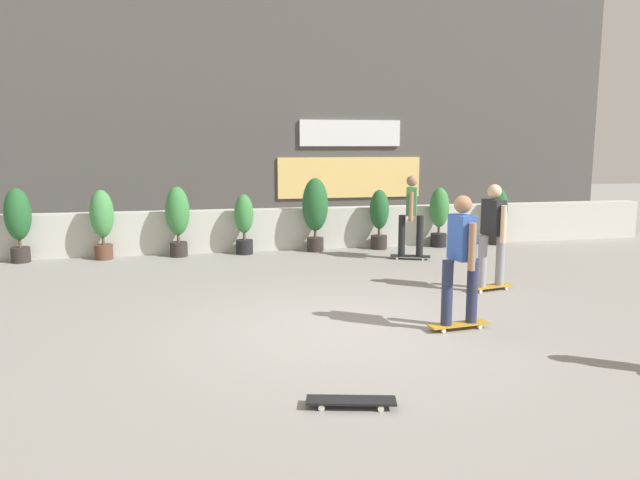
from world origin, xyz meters
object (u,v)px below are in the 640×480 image
object	(u,v)px
potted_plant_4	(315,209)
skater_mid_plaza	(411,213)
potted_plant_0	(18,220)
potted_plant_1	(102,220)
potted_plant_2	(178,216)
skater_by_wall_left	(461,256)
potted_plant_5	(379,216)
skateboard_near_camera	(351,401)
skater_far_left	(493,232)
potted_plant_3	(244,221)
potted_plant_6	(439,214)
potted_plant_7	(498,214)

from	to	relation	value
potted_plant_4	skater_mid_plaza	world-z (taller)	skater_mid_plaza
potted_plant_0	potted_plant_1	distance (m)	1.56
potted_plant_2	skater_by_wall_left	world-z (taller)	skater_by_wall_left
potted_plant_1	potted_plant_2	xyz separation A→B (m)	(1.48, 0.00, 0.03)
potted_plant_5	skater_by_wall_left	world-z (taller)	skater_by_wall_left
potted_plant_1	potted_plant_4	world-z (taller)	potted_plant_4
potted_plant_0	skateboard_near_camera	distance (m)	9.17
skater_far_left	skateboard_near_camera	bearing A→B (deg)	-131.38
potted_plant_5	skateboard_near_camera	size ratio (longest dim) A/B	1.60
potted_plant_1	skateboard_near_camera	xyz separation A→B (m)	(3.06, -7.87, -0.74)
potted_plant_4	potted_plant_5	distance (m)	1.46
potted_plant_0	skater_far_left	bearing A→B (deg)	-27.35
skater_by_wall_left	skateboard_near_camera	bearing A→B (deg)	-134.73
skater_far_left	potted_plant_0	bearing A→B (deg)	152.65
potted_plant_5	skater_far_left	bearing A→B (deg)	-82.34
skater_mid_plaza	potted_plant_3	bearing A→B (deg)	157.74
potted_plant_3	potted_plant_6	world-z (taller)	potted_plant_6
potted_plant_4	skater_by_wall_left	bearing A→B (deg)	-84.06
potted_plant_0	potted_plant_5	xyz separation A→B (m)	(7.39, -0.00, -0.12)
potted_plant_6	skater_by_wall_left	size ratio (longest dim) A/B	0.79
potted_plant_0	potted_plant_1	bearing A→B (deg)	-0.00
potted_plant_1	skater_far_left	xyz separation A→B (m)	(6.38, -4.11, 0.14)
potted_plant_5	skater_mid_plaza	bearing A→B (deg)	-79.48
potted_plant_1	potted_plant_6	bearing A→B (deg)	0.00
potted_plant_6	potted_plant_7	xyz separation A→B (m)	(1.46, 0.00, -0.04)
skater_by_wall_left	skater_mid_plaza	bearing A→B (deg)	76.82
potted_plant_2	skater_mid_plaza	distance (m)	4.78
skater_by_wall_left	potted_plant_5	bearing A→B (deg)	82.00
potted_plant_0	potted_plant_2	size ratio (longest dim) A/B	1.01
skater_mid_plaza	potted_plant_0	bearing A→B (deg)	170.18
potted_plant_0	potted_plant_3	size ratio (longest dim) A/B	1.16
potted_plant_2	skater_by_wall_left	size ratio (longest dim) A/B	0.85
potted_plant_4	potted_plant_5	world-z (taller)	potted_plant_4
potted_plant_3	skater_far_left	world-z (taller)	skater_far_left
potted_plant_1	potted_plant_4	xyz separation A→B (m)	(4.38, 0.00, 0.13)
potted_plant_4	skateboard_near_camera	distance (m)	8.03
potted_plant_0	skateboard_near_camera	size ratio (longest dim) A/B	1.78
skater_mid_plaza	potted_plant_2	bearing A→B (deg)	163.94
potted_plant_5	potted_plant_7	distance (m)	2.88
skater_mid_plaza	skateboard_near_camera	distance (m)	7.26
skateboard_near_camera	potted_plant_1	bearing A→B (deg)	111.27
skater_mid_plaza	skateboard_near_camera	size ratio (longest dim) A/B	2.06
skateboard_near_camera	skater_mid_plaza	bearing A→B (deg)	65.33
potted_plant_1	potted_plant_5	world-z (taller)	potted_plant_1
potted_plant_1	skater_by_wall_left	world-z (taller)	skater_by_wall_left
skater_mid_plaza	skater_far_left	bearing A→B (deg)	-83.71
skater_mid_plaza	skater_by_wall_left	size ratio (longest dim) A/B	1.00
potted_plant_2	potted_plant_4	xyz separation A→B (m)	(2.90, 0.00, 0.10)
potted_plant_2	skater_mid_plaza	bearing A→B (deg)	-16.06
potted_plant_2	skater_far_left	bearing A→B (deg)	-39.98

